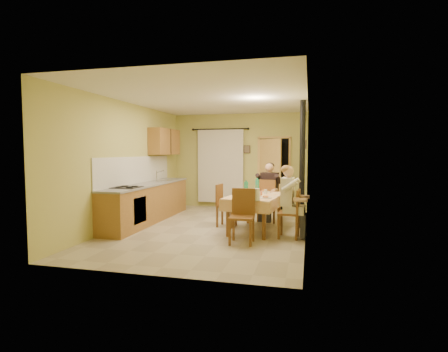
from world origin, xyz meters
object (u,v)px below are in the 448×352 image
(dining_table, at_px, (255,213))
(man_far, at_px, (269,185))
(chair_far, at_px, (269,209))
(stove_flue, at_px, (302,181))
(chair_left, at_px, (226,214))
(man_right, at_px, (289,193))
(chair_near, at_px, (242,228))
(chair_right, at_px, (290,223))

(dining_table, bearing_deg, man_far, 88.03)
(chair_far, height_order, stove_flue, stove_flue)
(man_far, bearing_deg, chair_left, -124.60)
(man_far, height_order, stove_flue, stove_flue)
(dining_table, relative_size, man_right, 1.27)
(man_right, height_order, stove_flue, stove_flue)
(chair_near, relative_size, chair_left, 1.05)
(dining_table, distance_m, chair_right, 0.87)
(chair_near, distance_m, chair_left, 1.48)
(chair_right, height_order, chair_left, chair_right)
(man_far, distance_m, man_right, 1.62)
(chair_left, bearing_deg, chair_near, 30.83)
(chair_near, height_order, chair_right, chair_near)
(dining_table, relative_size, man_far, 1.27)
(man_right, distance_m, stove_flue, 1.07)
(chair_left, xyz_separation_m, man_far, (0.87, 0.79, 0.59))
(chair_left, height_order, man_far, man_far)
(chair_left, bearing_deg, man_right, 69.29)
(chair_far, relative_size, chair_near, 1.03)
(chair_right, distance_m, man_far, 1.73)
(dining_table, xyz_separation_m, man_right, (0.73, -0.45, 0.50))
(dining_table, xyz_separation_m, chair_near, (-0.08, -1.07, -0.09))
(chair_right, bearing_deg, chair_left, 67.75)
(dining_table, height_order, stove_flue, stove_flue)
(man_far, bearing_deg, chair_right, -56.16)
(man_right, xyz_separation_m, stove_flue, (0.21, 1.04, 0.15))
(dining_table, distance_m, stove_flue, 1.29)
(chair_right, bearing_deg, chair_far, 25.50)
(chair_near, height_order, man_far, man_far)
(chair_left, height_order, stove_flue, stove_flue)
(man_right, bearing_deg, stove_flue, -7.26)
(stove_flue, bearing_deg, man_far, 148.42)
(chair_far, xyz_separation_m, chair_right, (0.58, -1.50, -0.00))
(chair_left, relative_size, man_right, 0.68)
(dining_table, relative_size, chair_far, 1.73)
(dining_table, height_order, chair_left, chair_left)
(man_far, height_order, man_right, same)
(man_far, bearing_deg, man_right, -56.58)
(chair_left, xyz_separation_m, stove_flue, (1.65, 0.31, 0.74))
(chair_right, relative_size, stove_flue, 0.34)
(chair_right, height_order, stove_flue, stove_flue)
(chair_far, bearing_deg, chair_left, -125.04)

